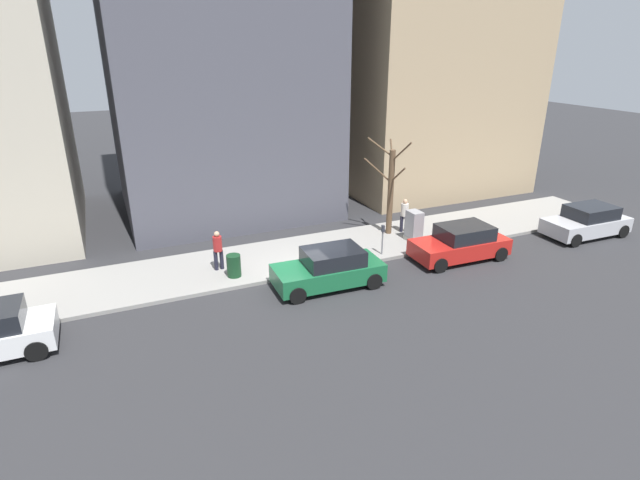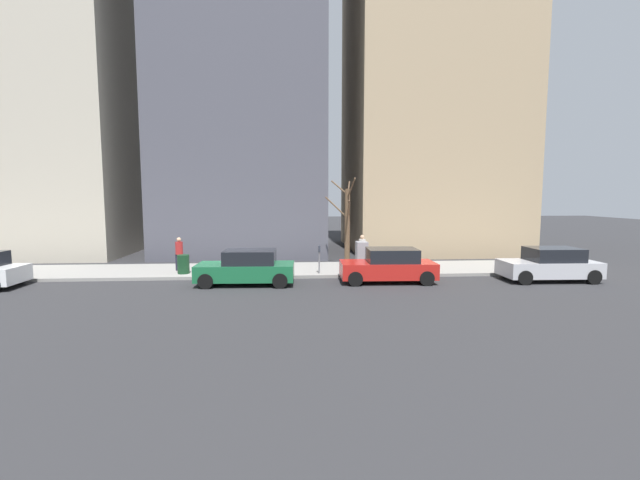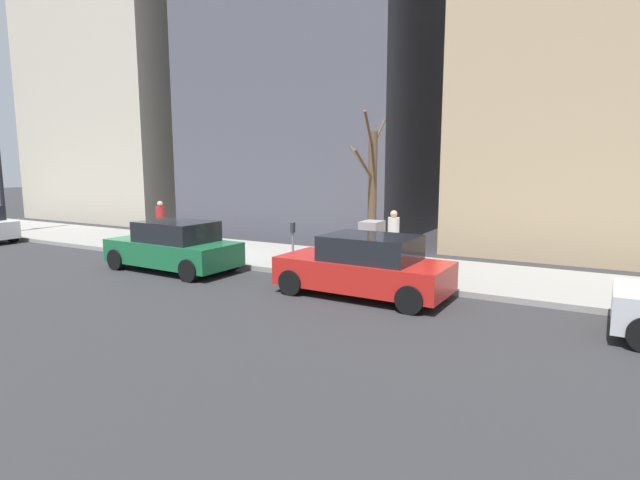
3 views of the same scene
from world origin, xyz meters
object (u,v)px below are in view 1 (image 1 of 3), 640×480
Objects in this scene: trash_bin at (234,266)px; pedestrian_midblock at (218,248)px; bare_tree at (390,189)px; utility_box at (414,226)px; pedestrian_near_meter at (404,213)px; parked_car_green at (329,269)px; parked_car_red at (461,243)px; parking_meter at (383,237)px; office_tower_left at (423,3)px; parked_car_silver at (587,222)px.

trash_bin is 0.54× the size of pedestrian_midblock.
trash_bin is (-1.70, 8.12, -1.79)m from bare_tree.
utility_box is 1.23m from pedestrian_near_meter.
bare_tree is (3.74, -4.89, 1.66)m from parked_car_green.
pedestrian_near_meter and pedestrian_midblock have the same top height.
pedestrian_midblock reaches higher than trash_bin.
pedestrian_midblock reaches higher than parked_car_green.
parked_car_red is at bearing -87.17° from parked_car_green.
trash_bin is at bearing 59.69° from parked_car_green.
trash_bin is at bearing 101.82° from bare_tree.
parked_car_red is 2.50m from utility_box.
parking_meter is at bearing 111.18° from utility_box.
office_tower_left reaches higher than parked_car_green.
pedestrian_near_meter is at bearing 11.59° from parked_car_red.
bare_tree reaches higher than parked_car_silver.
bare_tree is (1.30, 0.59, 1.54)m from utility_box.
bare_tree is (3.87, 8.82, 1.66)m from parked_car_silver.
parking_meter is 3.16m from pedestrian_near_meter.
pedestrian_near_meter is at bearing 144.63° from office_tower_left.
parking_meter is 0.94× the size of utility_box.
office_tower_left is (9.73, -6.28, 10.17)m from utility_box.
pedestrian_near_meter is 14.44m from office_tower_left.
pedestrian_near_meter is (1.58, -8.92, 0.49)m from trash_bin.
office_tower_left is (8.54, -6.07, 9.93)m from pedestrian_near_meter.
parked_car_red is at bearing 89.48° from parked_car_silver.
utility_box reaches higher than parking_meter.
parked_car_green is 6.76m from pedestrian_near_meter.
pedestrian_midblock is at bearing 95.51° from bare_tree.
bare_tree is 13.88m from office_tower_left.
parking_meter is at bearing -14.78° from pedestrian_midblock.
parked_car_silver is 2.96× the size of utility_box.
parking_meter is at bearing 81.82° from parked_car_silver.
parked_car_green is at bearing 127.42° from bare_tree.
parked_car_silver and parked_car_green have the same top height.
office_tower_left reaches higher than trash_bin.
pedestrian_near_meter is (1.18, -0.22, 0.24)m from utility_box.
parking_meter is 0.81× the size of pedestrian_midblock.
office_tower_left is at bearing -42.02° from parked_car_green.
parked_car_silver and parked_car_red have the same top height.
parked_car_green is 0.92× the size of bare_tree.
bare_tree reaches higher than parked_car_green.
parked_car_green is at bearing 115.88° from parking_meter.
pedestrian_midblock is at bearing 53.19° from parked_car_green.
pedestrian_near_meter is at bearing -49.90° from parking_meter.
parking_meter is at bearing 141.28° from office_tower_left.
pedestrian_near_meter is at bearing -79.94° from trash_bin.
pedestrian_midblock is at bearing 81.23° from parked_car_silver.
parked_car_silver is 7.40m from parked_car_red.
office_tower_left is at bearing 67.99° from pedestrian_near_meter.
utility_box is 9.12m from pedestrian_midblock.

